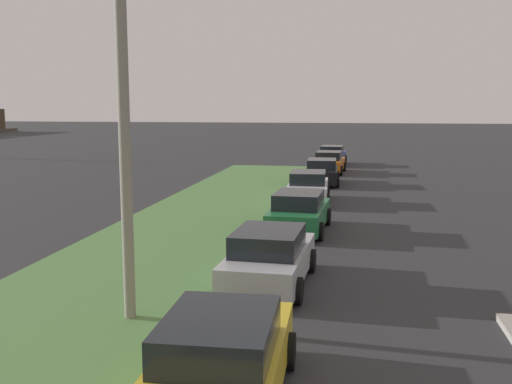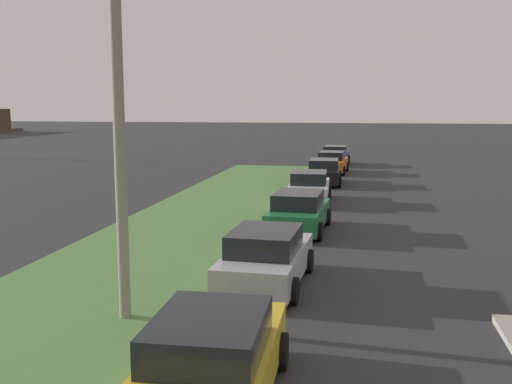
# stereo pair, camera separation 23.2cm
# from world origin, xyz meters

# --- Properties ---
(grass_median) EXTENTS (60.00, 6.00, 0.12)m
(grass_median) POSITION_xyz_m (10.00, 6.01, 0.06)
(grass_median) COLOR #517F42
(grass_median) RESTS_ON ground
(parked_car_yellow) EXTENTS (4.34, 2.10, 1.47)m
(parked_car_yellow) POSITION_xyz_m (5.49, 2.07, 0.72)
(parked_car_yellow) COLOR gold
(parked_car_yellow) RESTS_ON ground
(parked_car_silver) EXTENTS (4.37, 2.16, 1.47)m
(parked_car_silver) POSITION_xyz_m (11.61, 2.22, 0.72)
(parked_car_silver) COLOR #B2B5BA
(parked_car_silver) RESTS_ON ground
(parked_car_green) EXTENTS (4.38, 2.18, 1.47)m
(parked_car_green) POSITION_xyz_m (18.14, 2.08, 0.72)
(parked_car_green) COLOR #1E6B38
(parked_car_green) RESTS_ON ground
(parked_car_white) EXTENTS (4.36, 2.14, 1.47)m
(parked_car_white) POSITION_xyz_m (24.73, 2.28, 0.72)
(parked_car_white) COLOR silver
(parked_car_white) RESTS_ON ground
(parked_car_black) EXTENTS (4.35, 2.11, 1.47)m
(parked_car_black) POSITION_xyz_m (31.20, 2.00, 0.72)
(parked_car_black) COLOR black
(parked_car_black) RESTS_ON ground
(parked_car_orange) EXTENTS (4.40, 2.22, 1.47)m
(parked_car_orange) POSITION_xyz_m (37.00, 1.82, 0.72)
(parked_car_orange) COLOR orange
(parked_car_orange) RESTS_ON ground
(parked_car_blue) EXTENTS (4.39, 2.19, 1.47)m
(parked_car_blue) POSITION_xyz_m (42.50, 1.84, 0.72)
(parked_car_blue) COLOR #23389E
(parked_car_blue) RESTS_ON ground
(streetlight) EXTENTS (0.46, 2.88, 7.50)m
(streetlight) POSITION_xyz_m (8.51, 4.38, 4.39)
(streetlight) COLOR gray
(streetlight) RESTS_ON ground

